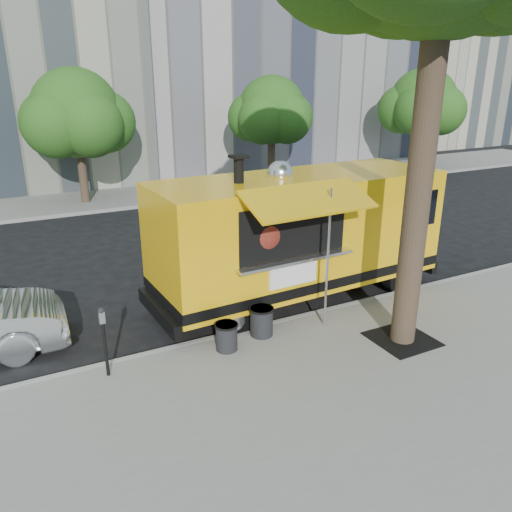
{
  "coord_description": "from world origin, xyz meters",
  "views": [
    {
      "loc": [
        -4.2,
        -9.42,
        5.18
      ],
      "look_at": [
        0.69,
        0.0,
        1.39
      ],
      "focal_mm": 35.0,
      "sensor_mm": 36.0,
      "label": 1
    }
  ],
  "objects_px": {
    "food_truck": "(299,233)",
    "far_tree_c": "(272,110)",
    "parking_meter": "(104,334)",
    "sign_post": "(328,251)",
    "trash_bin_left": "(227,336)",
    "far_tree_b": "(76,113)",
    "trash_bin_right": "(262,321)",
    "far_tree_d": "(423,102)"
  },
  "relations": [
    {
      "from": "far_tree_d",
      "to": "far_tree_b",
      "type": "bearing_deg",
      "value": 179.7
    },
    {
      "from": "parking_meter",
      "to": "food_truck",
      "type": "distance_m",
      "value": 5.21
    },
    {
      "from": "far_tree_c",
      "to": "trash_bin_right",
      "type": "relative_size",
      "value": 8.52
    },
    {
      "from": "far_tree_b",
      "to": "parking_meter",
      "type": "relative_size",
      "value": 4.12
    },
    {
      "from": "far_tree_d",
      "to": "parking_meter",
      "type": "xyz_separation_m",
      "value": [
        -21.0,
        -13.95,
        -2.91
      ]
    },
    {
      "from": "far_tree_d",
      "to": "trash_bin_right",
      "type": "relative_size",
      "value": 9.23
    },
    {
      "from": "sign_post",
      "to": "trash_bin_left",
      "type": "height_order",
      "value": "sign_post"
    },
    {
      "from": "far_tree_d",
      "to": "food_truck",
      "type": "xyz_separation_m",
      "value": [
        -16.07,
        -12.43,
        -2.18
      ]
    },
    {
      "from": "food_truck",
      "to": "trash_bin_right",
      "type": "height_order",
      "value": "food_truck"
    },
    {
      "from": "sign_post",
      "to": "parking_meter",
      "type": "height_order",
      "value": "sign_post"
    },
    {
      "from": "trash_bin_left",
      "to": "far_tree_b",
      "type": "bearing_deg",
      "value": 91.06
    },
    {
      "from": "far_tree_b",
      "to": "parking_meter",
      "type": "distance_m",
      "value": 14.48
    },
    {
      "from": "far_tree_b",
      "to": "food_truck",
      "type": "distance_m",
      "value": 13.04
    },
    {
      "from": "far_tree_b",
      "to": "trash_bin_left",
      "type": "xyz_separation_m",
      "value": [
        0.26,
        -14.21,
        -3.39
      ]
    },
    {
      "from": "food_truck",
      "to": "trash_bin_right",
      "type": "distance_m",
      "value": 2.62
    },
    {
      "from": "far_tree_b",
      "to": "trash_bin_right",
      "type": "xyz_separation_m",
      "value": [
        1.15,
        -14.0,
        -3.36
      ]
    },
    {
      "from": "food_truck",
      "to": "far_tree_c",
      "type": "bearing_deg",
      "value": 61.1
    },
    {
      "from": "far_tree_d",
      "to": "food_truck",
      "type": "bearing_deg",
      "value": -142.28
    },
    {
      "from": "far_tree_c",
      "to": "parking_meter",
      "type": "bearing_deg",
      "value": -128.66
    },
    {
      "from": "far_tree_d",
      "to": "trash_bin_left",
      "type": "xyz_separation_m",
      "value": [
        -18.74,
        -14.11,
        -3.44
      ]
    },
    {
      "from": "far_tree_c",
      "to": "parking_meter",
      "type": "distance_m",
      "value": 17.82
    },
    {
      "from": "sign_post",
      "to": "far_tree_d",
      "type": "bearing_deg",
      "value": 40.7
    },
    {
      "from": "sign_post",
      "to": "far_tree_b",
      "type": "bearing_deg",
      "value": 100.15
    },
    {
      "from": "far_tree_c",
      "to": "trash_bin_right",
      "type": "xyz_separation_m",
      "value": [
        -7.85,
        -13.7,
        -3.24
      ]
    },
    {
      "from": "sign_post",
      "to": "trash_bin_right",
      "type": "relative_size",
      "value": 4.9
    },
    {
      "from": "far_tree_c",
      "to": "trash_bin_left",
      "type": "relative_size",
      "value": 9.42
    },
    {
      "from": "far_tree_c",
      "to": "far_tree_d",
      "type": "bearing_deg",
      "value": 1.15
    },
    {
      "from": "sign_post",
      "to": "food_truck",
      "type": "distance_m",
      "value": 1.76
    },
    {
      "from": "far_tree_c",
      "to": "food_truck",
      "type": "bearing_deg",
      "value": -116.4
    },
    {
      "from": "parking_meter",
      "to": "food_truck",
      "type": "height_order",
      "value": "food_truck"
    },
    {
      "from": "food_truck",
      "to": "trash_bin_left",
      "type": "relative_size",
      "value": 13.42
    },
    {
      "from": "sign_post",
      "to": "trash_bin_left",
      "type": "bearing_deg",
      "value": 178.98
    },
    {
      "from": "far_tree_b",
      "to": "sign_post",
      "type": "bearing_deg",
      "value": -79.85
    },
    {
      "from": "sign_post",
      "to": "trash_bin_right",
      "type": "bearing_deg",
      "value": 169.9
    },
    {
      "from": "food_truck",
      "to": "trash_bin_left",
      "type": "bearing_deg",
      "value": -150.33
    },
    {
      "from": "far_tree_c",
      "to": "parking_meter",
      "type": "height_order",
      "value": "far_tree_c"
    },
    {
      "from": "parking_meter",
      "to": "trash_bin_right",
      "type": "height_order",
      "value": "parking_meter"
    },
    {
      "from": "far_tree_c",
      "to": "food_truck",
      "type": "xyz_separation_m",
      "value": [
        -6.07,
        -12.23,
        -2.01
      ]
    },
    {
      "from": "food_truck",
      "to": "trash_bin_right",
      "type": "bearing_deg",
      "value": -143.02
    },
    {
      "from": "far_tree_c",
      "to": "parking_meter",
      "type": "relative_size",
      "value": 3.9
    },
    {
      "from": "far_tree_b",
      "to": "sign_post",
      "type": "xyz_separation_m",
      "value": [
        2.55,
        -14.25,
        -1.98
      ]
    },
    {
      "from": "sign_post",
      "to": "far_tree_c",
      "type": "bearing_deg",
      "value": 65.19
    }
  ]
}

